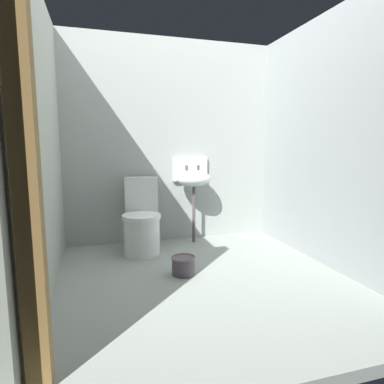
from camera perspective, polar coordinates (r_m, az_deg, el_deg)
ground_plane at (r=2.95m, az=1.64°, el=-15.20°), size 2.82×2.73×0.08m
wall_back at (r=3.88m, az=-3.86°, el=8.72°), size 2.82×0.10×2.33m
wall_left at (r=2.71m, az=-25.56°, el=8.15°), size 0.10×2.53×2.33m
wall_right at (r=3.39m, az=22.08°, el=8.21°), size 0.10×2.53×2.33m
wooden_door_post at (r=1.58m, az=-27.52°, el=8.53°), size 0.11×0.11×2.33m
toilet_near_wall at (r=3.51m, az=-8.82°, el=-5.21°), size 0.46×0.64×0.78m
sink at (r=3.75m, az=0.22°, el=2.46°), size 0.42×0.35×0.99m
bucket at (r=2.93m, az=-1.50°, el=-12.70°), size 0.22×0.22×0.16m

